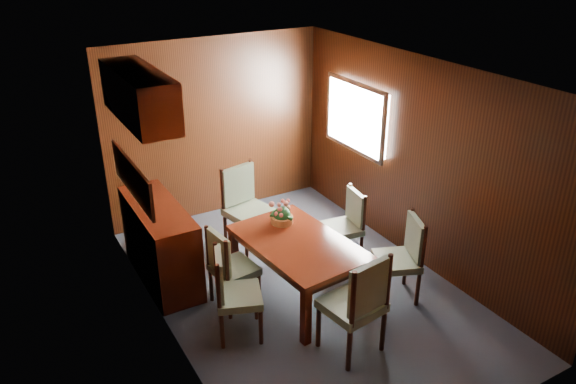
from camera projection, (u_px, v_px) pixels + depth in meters
ground at (303, 289)px, 6.19m from camera, size 4.50×4.50×0.00m
room_shell at (279, 143)px, 5.71m from camera, size 3.06×4.52×2.41m
sideboard at (161, 243)px, 6.22m from camera, size 0.48×1.40×0.90m
dining_table at (298, 249)px, 5.84m from camera, size 1.04×1.53×0.68m
chair_left_near at (231, 290)px, 5.30m from camera, size 0.55×0.56×0.93m
chair_left_far at (228, 264)px, 5.71m from camera, size 0.46×0.48×0.91m
chair_right_near at (404, 253)px, 5.87m from camera, size 0.56×0.57×0.95m
chair_right_far at (347, 221)px, 6.59m from camera, size 0.45×0.47×0.88m
chair_head at (359, 301)px, 5.03m from camera, size 0.56×0.55×1.06m
chair_foot at (245, 203)px, 6.82m from camera, size 0.59×0.58×1.05m
flower_centerpiece at (282, 212)px, 6.11m from camera, size 0.27×0.27×0.27m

